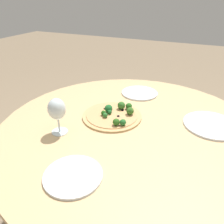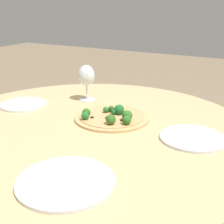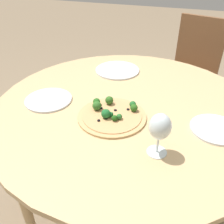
% 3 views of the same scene
% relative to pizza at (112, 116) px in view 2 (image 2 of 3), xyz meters
% --- Properties ---
extents(dining_table, '(1.36, 1.36, 0.72)m').
position_rel_pizza_xyz_m(dining_table, '(0.12, -0.05, -0.07)').
color(dining_table, tan).
rests_on(dining_table, ground_plane).
extents(pizza, '(0.32, 0.32, 0.06)m').
position_rel_pizza_xyz_m(pizza, '(0.00, 0.00, 0.00)').
color(pizza, tan).
rests_on(pizza, dining_table).
extents(wine_glass, '(0.08, 0.08, 0.18)m').
position_rel_pizza_xyz_m(wine_glass, '(-0.18, -0.24, 0.11)').
color(wine_glass, silver).
rests_on(wine_glass, dining_table).
extents(plate_near, '(0.24, 0.24, 0.01)m').
position_rel_pizza_xyz_m(plate_near, '(0.03, 0.36, -0.01)').
color(plate_near, silver).
rests_on(plate_near, dining_table).
extents(plate_far, '(0.22, 0.22, 0.01)m').
position_rel_pizza_xyz_m(plate_far, '(0.04, -0.47, -0.01)').
color(plate_far, silver).
rests_on(plate_far, dining_table).
extents(plate_side, '(0.28, 0.28, 0.01)m').
position_rel_pizza_xyz_m(plate_side, '(0.50, 0.12, -0.01)').
color(plate_side, silver).
rests_on(plate_side, dining_table).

